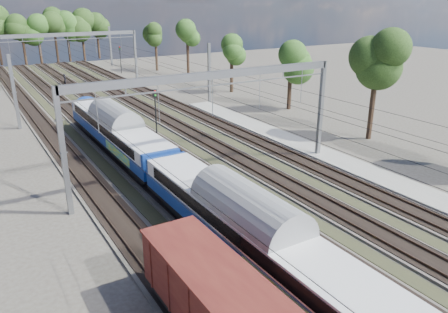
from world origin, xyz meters
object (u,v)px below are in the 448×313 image
emu_train (254,226)px  signal_far (120,56)px  worker (65,80)px  signal_near (156,113)px

emu_train → signal_far: (16.47, 70.29, 0.60)m
signal_far → emu_train: bearing=-96.4°
emu_train → worker: bearing=86.6°
worker → signal_far: bearing=-71.7°
worker → signal_far: signal_far is taller
emu_train → worker: 62.70m
signal_near → signal_far: 50.51m
emu_train → signal_far: signal_far is taller
signal_near → signal_far: (12.95, 48.82, -0.54)m
signal_far → signal_near: bearing=-98.1°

